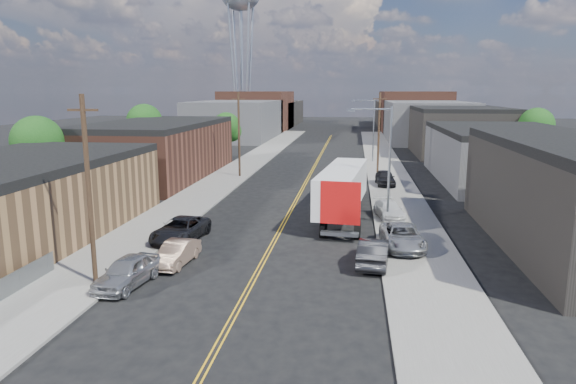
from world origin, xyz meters
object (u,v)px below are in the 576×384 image
(car_left_b, at_px, (176,253))
(car_ahead_truck, at_px, (346,178))
(semi_truck, at_px, (343,187))
(car_right_lot_c, at_px, (385,178))
(car_right_lot_b, at_px, (389,210))
(water_tower, at_px, (241,2))
(car_right_oncoming, at_px, (374,252))
(car_right_lot_a, at_px, (402,237))
(car_left_a, at_px, (127,272))
(car_left_c, at_px, (180,230))

(car_left_b, distance_m, car_ahead_truck, 29.92)
(semi_truck, bearing_deg, car_left_b, -118.24)
(car_right_lot_c, bearing_deg, car_right_lot_b, -95.80)
(water_tower, height_order, car_ahead_truck, water_tower)
(car_right_lot_b, bearing_deg, semi_truck, 152.63)
(car_right_oncoming, xyz_separation_m, car_right_lot_a, (1.93, 3.15, 0.09))
(car_right_lot_c, xyz_separation_m, car_ahead_truck, (-4.20, 0.97, -0.31))
(car_right_lot_c, bearing_deg, car_left_b, -120.41)
(water_tower, distance_m, car_left_a, 105.52)
(car_right_lot_a, xyz_separation_m, car_right_lot_b, (-0.33, 8.08, -0.10))
(car_left_a, height_order, car_right_lot_a, car_right_lot_a)
(car_right_lot_b, bearing_deg, car_left_b, -147.13)
(car_right_oncoming, bearing_deg, car_left_b, 12.96)
(car_right_lot_c, height_order, car_ahead_truck, car_right_lot_c)
(water_tower, bearing_deg, car_right_lot_c, -66.00)
(car_right_oncoming, height_order, car_right_lot_b, car_right_oncoming)
(semi_truck, height_order, car_right_oncoming, semi_truck)
(car_left_b, xyz_separation_m, car_right_lot_a, (13.53, 4.61, 0.20))
(car_right_oncoming, xyz_separation_m, car_right_lot_c, (2.10, 25.94, 0.14))
(car_right_lot_a, bearing_deg, water_tower, 104.19)
(car_left_c, height_order, car_right_lot_b, car_left_c)
(car_left_c, height_order, car_right_lot_c, car_right_lot_c)
(car_left_c, distance_m, car_right_oncoming, 13.42)
(car_right_lot_c, bearing_deg, water_tower, 110.16)
(semi_truck, xyz_separation_m, car_left_c, (-10.87, -8.99, -1.60))
(semi_truck, relative_size, car_left_a, 3.46)
(car_right_oncoming, bearing_deg, semi_truck, -74.39)
(semi_truck, distance_m, car_left_b, 16.81)
(car_left_c, xyz_separation_m, car_right_lot_c, (15.10, 22.60, 0.16))
(car_left_a, height_order, car_ahead_truck, car_left_a)
(car_left_c, bearing_deg, car_ahead_truck, 70.93)
(semi_truck, xyz_separation_m, car_left_a, (-10.87, -17.42, -1.58))
(water_tower, height_order, car_right_lot_a, water_tower)
(car_left_a, xyz_separation_m, car_left_b, (1.40, 3.63, -0.10))
(car_left_c, bearing_deg, semi_truck, 45.36)
(car_right_lot_c, bearing_deg, semi_truck, -111.13)
(car_right_lot_a, relative_size, car_ahead_truck, 1.18)
(car_right_lot_a, bearing_deg, car_right_lot_b, 88.12)
(car_right_lot_a, bearing_deg, car_ahead_truck, 95.42)
(semi_truck, height_order, car_left_c, semi_truck)
(car_left_b, height_order, car_left_c, car_left_c)
(car_ahead_truck, bearing_deg, water_tower, 103.80)
(car_left_a, bearing_deg, car_left_c, 97.85)
(car_left_c, bearing_deg, car_left_a, -84.25)
(car_left_b, bearing_deg, car_right_lot_c, 68.73)
(car_right_lot_c, bearing_deg, car_right_lot_a, -94.28)
(car_left_a, relative_size, car_right_oncoming, 0.96)
(car_right_oncoming, height_order, car_ahead_truck, car_right_oncoming)
(car_right_oncoming, bearing_deg, car_right_lot_c, -88.84)
(car_left_a, xyz_separation_m, car_left_c, (0.00, 8.43, -0.01))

